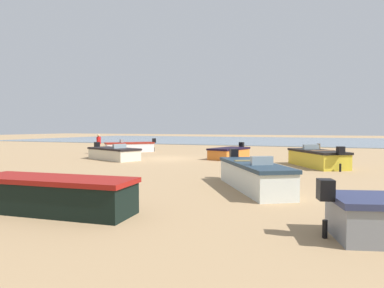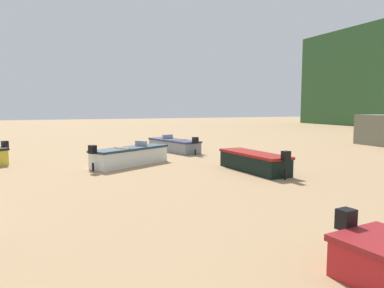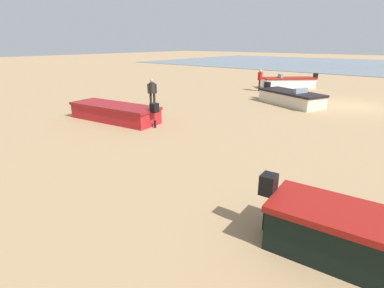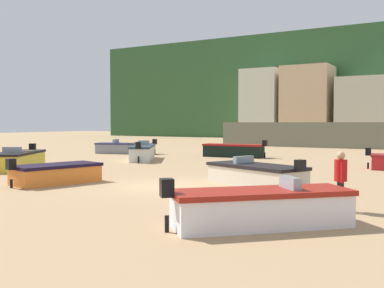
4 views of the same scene
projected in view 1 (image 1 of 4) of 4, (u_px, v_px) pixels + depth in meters
name	position (u px, v px, depth m)	size (l,w,h in m)	color
ground_plane	(164.00, 159.00, 23.18)	(160.00, 160.00, 0.00)	tan
tidal_water	(258.00, 140.00, 56.69)	(80.00, 36.00, 0.06)	gray
boat_white_0	(253.00, 175.00, 11.67)	(3.40, 4.56, 1.25)	silver
boat_cream_1	(114.00, 154.00, 22.45)	(4.33, 3.07, 1.12)	beige
boat_black_2	(53.00, 195.00, 8.45)	(4.52, 1.61, 1.22)	black
boat_white_4	(130.00, 147.00, 29.43)	(3.93, 3.85, 1.18)	white
boat_orange_6	(229.00, 153.00, 23.12)	(2.35, 3.74, 1.08)	orange
boat_yellow_7	(317.00, 158.00, 18.42)	(3.41, 4.33, 1.23)	gold
mooring_post_near_water	(319.00, 151.00, 23.48)	(0.22, 0.22, 1.02)	#46331B
beach_walker_distant	(99.00, 142.00, 27.23)	(0.45, 0.52, 1.62)	black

